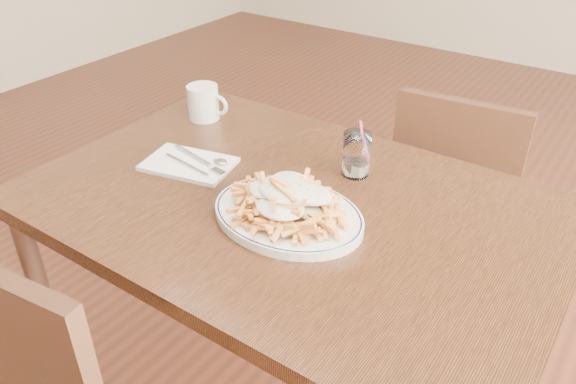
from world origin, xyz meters
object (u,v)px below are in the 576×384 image
Objects in this scene: water_glass at (356,157)px; coffee_mug at (204,102)px; chair_far at (454,194)px; table at (290,227)px; fries_plate at (288,215)px; loaded_fries at (288,195)px.

water_glass is 0.52m from coffee_mug.
water_glass is (-0.11, -0.50, 0.33)m from chair_far.
table is 8.15× the size of water_glass.
loaded_fries reaches higher than fries_plate.
loaded_fries reaches higher than table.
fries_plate is (0.04, -0.07, 0.09)m from table.
coffee_mug reaches higher than fries_plate.
coffee_mug is at bearing 149.85° from fries_plate.
coffee_mug is at bearing 149.85° from loaded_fries.
loaded_fries is (0.04, -0.07, 0.14)m from table.
loaded_fries is at bearing -95.41° from water_glass.
table is 0.12m from fries_plate.
fries_plate is 2.53× the size of water_glass.
table is 1.45× the size of chair_far.
water_glass reaches higher than coffee_mug.
water_glass reaches higher than chair_far.
chair_far is 0.84m from loaded_fries.
fries_plate is at bearing -58.68° from table.
loaded_fries is at bearing -30.15° from coffee_mug.
fries_plate is 0.26m from water_glass.
chair_far is (0.18, 0.69, -0.20)m from table.
loaded_fries is (-0.13, -0.76, 0.34)m from chair_far.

